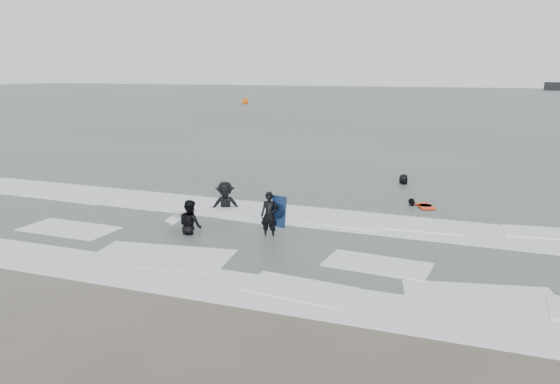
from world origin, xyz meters
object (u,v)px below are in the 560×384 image
at_px(surfer_centre, 269,238).
at_px(buoy, 245,102).
at_px(surfer_right_near, 412,207).
at_px(surfer_wading, 191,235).
at_px(surfer_breaker, 225,210).
at_px(surfer_right_far, 403,185).

bearing_deg(surfer_centre, buoy, 110.49).
bearing_deg(surfer_right_near, surfer_wading, -17.08).
relative_size(surfer_breaker, buoy, 1.17).
bearing_deg(surfer_wading, surfer_breaker, -54.39).
xyz_separation_m(surfer_centre, buoy, (-29.29, 60.52, 0.42)).
bearing_deg(buoy, surfer_right_near, -59.18).
bearing_deg(surfer_right_far, surfer_breaker, 34.13).
distance_m(surfer_wading, surfer_breaker, 3.16).
height_order(surfer_wading, surfer_right_far, surfer_wading).
height_order(surfer_wading, surfer_right_near, surfer_wading).
bearing_deg(surfer_breaker, surfer_right_far, 31.42).
relative_size(surfer_right_near, surfer_right_far, 0.90).
distance_m(surfer_right_far, buoy, 60.15).
height_order(surfer_right_near, surfer_right_far, surfer_right_far).
height_order(surfer_breaker, buoy, buoy).
relative_size(surfer_right_far, buoy, 1.00).
bearing_deg(surfer_right_near, surfer_centre, -5.33).
relative_size(surfer_wading, surfer_right_far, 1.01).
bearing_deg(surfer_right_near, buoy, -122.33).
relative_size(surfer_centre, surfer_right_near, 0.99).
bearing_deg(surfer_breaker, surfer_right_near, 4.64).
distance_m(surfer_centre, surfer_wading, 2.50).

